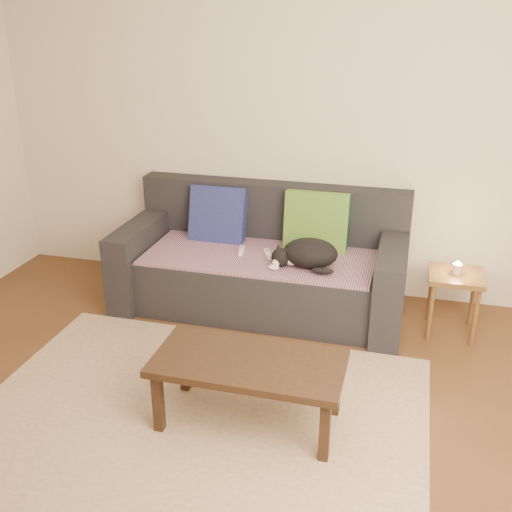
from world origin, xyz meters
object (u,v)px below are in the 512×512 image
(sofa, at_px, (262,267))
(wii_remote_b, at_px, (268,254))
(side_table, at_px, (455,284))
(coffee_table, at_px, (249,368))
(cat, at_px, (308,254))
(wii_remote_a, at_px, (242,251))

(sofa, xyz_separation_m, wii_remote_b, (0.06, -0.09, 0.15))
(sofa, height_order, wii_remote_b, sofa)
(side_table, xyz_separation_m, coffee_table, (-1.09, -1.33, -0.02))
(sofa, relative_size, wii_remote_b, 14.00)
(cat, height_order, wii_remote_a, cat)
(cat, distance_m, wii_remote_a, 0.54)
(wii_remote_a, height_order, coffee_table, wii_remote_a)
(wii_remote_a, distance_m, wii_remote_b, 0.20)
(cat, relative_size, wii_remote_b, 3.37)
(wii_remote_a, xyz_separation_m, coffee_table, (0.43, -1.33, -0.10))
(wii_remote_a, relative_size, coffee_table, 0.15)
(sofa, height_order, cat, sofa)
(coffee_table, bearing_deg, wii_remote_a, 107.86)
(wii_remote_a, distance_m, coffee_table, 1.40)
(side_table, bearing_deg, coffee_table, -129.29)
(wii_remote_b, height_order, coffee_table, wii_remote_b)
(sofa, xyz_separation_m, cat, (0.38, -0.21, 0.23))
(cat, bearing_deg, wii_remote_a, -175.88)
(wii_remote_b, bearing_deg, cat, -132.75)
(cat, distance_m, side_table, 1.02)
(cat, distance_m, coffee_table, 1.22)
(sofa, bearing_deg, cat, -28.79)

